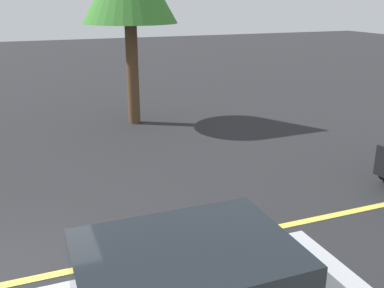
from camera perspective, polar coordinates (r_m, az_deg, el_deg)
name	(u,v)px	position (r m, az deg, el deg)	size (l,w,h in m)	color
ground_plane	(3,286)	(7.14, -23.32, -16.56)	(80.00, 80.00, 0.00)	#262628
lane_marking_centre	(197,244)	(7.52, 0.64, -12.92)	(28.00, 0.16, 0.01)	#E0D14C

